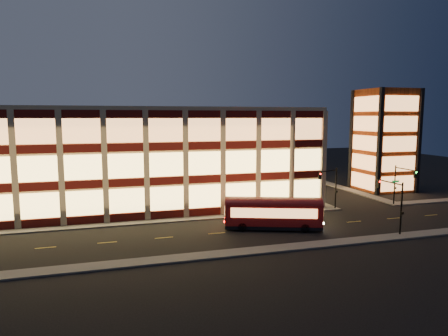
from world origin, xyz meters
name	(u,v)px	position (x,y,z in m)	size (l,w,h in m)	color
ground	(173,223)	(0.00, 0.00, 0.00)	(200.00, 200.00, 0.00)	black
sidewalk_office_south	(148,222)	(-3.00, 1.00, 0.07)	(54.00, 2.00, 0.15)	#514F4C
sidewalk_office_east	(284,189)	(23.00, 17.00, 0.07)	(2.00, 30.00, 0.15)	#514F4C
sidewalk_tower_south	(428,202)	(40.00, 1.00, 0.07)	(14.00, 2.00, 0.15)	#514F4C
sidewalk_tower_west	(337,186)	(34.00, 17.00, 0.07)	(2.00, 30.00, 0.15)	#514F4C
sidewalk_near	(195,257)	(0.00, -13.00, 0.07)	(100.00, 2.00, 0.15)	#514F4C
office_building	(138,154)	(-2.91, 16.91, 7.25)	(50.45, 30.45, 14.50)	tan
stair_tower	(384,140)	(39.95, 11.95, 8.99)	(8.60, 8.60, 18.00)	#8C3814
traffic_signal_far	(330,182)	(22.21, 0.24, 4.11)	(3.79, 1.87, 6.00)	black
traffic_signal_right	(402,179)	(33.50, -0.62, 4.10)	(1.20, 4.37, 6.00)	black
traffic_signal_near	(393,197)	(23.50, -11.03, 4.13)	(0.32, 4.45, 6.00)	black
trolley_bus	(273,211)	(10.87, -6.11, 2.11)	(11.51, 6.45, 3.80)	#820707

